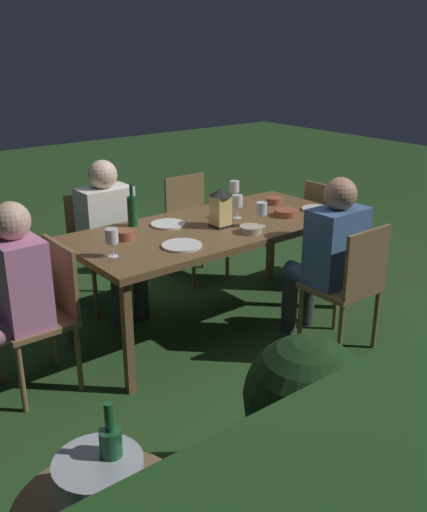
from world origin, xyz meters
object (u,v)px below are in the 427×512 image
Objects in this scene: wine_glass_a at (261,210)px; bowl_olives at (274,200)px; wine_glass_b at (234,187)px; chair_side_left_b at (99,244)px; lantern_centerpiece at (221,205)px; chair_head_far at (45,310)px; bowl_bread at (251,229)px; wine_glass_c at (237,202)px; green_bottle_on_table at (132,210)px; person_in_pink at (8,294)px; wine_glass_d at (112,238)px; plate_a at (317,209)px; ice_bucket at (100,481)px; bowl_salad at (125,235)px; dining_table at (214,232)px; chair_side_right_a at (350,283)px; person_in_blue at (328,252)px; plate_b at (168,224)px; bowl_dip at (286,213)px; chair_head_near at (331,228)px; chair_side_left_a at (193,222)px; plate_c at (182,245)px; person_in_cream at (111,231)px; potted_plant_by_hedge at (305,410)px.

wine_glass_a reaches higher than bowl_olives.
wine_glass_b is 0.32m from bowl_olives.
lantern_centerpiece is at bearing 117.52° from chair_side_left_b.
chair_head_far reaches higher than bowl_bread.
green_bottle_on_table is at bearing -24.66° from wine_glass_c.
person_in_pink is at bearing 18.43° from green_bottle_on_table.
wine_glass_d is (0.40, 0.96, 0.39)m from chair_side_left_b.
ice_bucket reaches higher than plate_a.
bowl_olives is 1.34m from bowl_salad.
wine_glass_d is at bearing 47.83° from green_bottle_on_table.
dining_table is 0.98m from chair_side_right_a.
person_in_blue is at bearing 71.61° from bowl_olives.
person_in_blue is 1.09m from plate_b.
bowl_dip is at bearing 95.16° from wine_glass_b.
chair_side_left_a is (0.79, -0.84, 0.00)m from chair_head_near.
chair_head_far is at bearing 26.47° from chair_side_left_a.
bowl_dip is at bearing -175.62° from plate_c.
chair_side_left_b is at bearing -104.00° from bowl_salad.
person_in_cream is at bearing -55.28° from dining_table.
person_in_cream is (-0.99, -0.65, 0.00)m from person_in_pink.
chair_side_right_a is 1.00× the size of chair_head_near.
dining_table is 0.87m from wine_glass_d.
bowl_dip is (-1.39, 0.03, -0.09)m from wine_glass_d.
person_in_pink reaches higher than bowl_olives.
person_in_pink reaches higher than plate_c.
chair_side_left_a is 2.72m from potted_plant_by_hedge.
person_in_pink is at bearing -18.90° from person_in_blue.
wine_glass_c is (0.21, 0.82, 0.39)m from chair_side_left_a.
person_in_cream reaches higher than ice_bucket.
bowl_olives is at bearing -145.77° from bowl_bread.
lantern_centerpiece is at bearing 137.18° from plate_b.
ice_bucket is (2.24, 2.57, 0.27)m from chair_side_left_a.
wine_glass_a is (-1.47, 0.23, 0.39)m from chair_head_far.
lantern_centerpiece is 1.12× the size of plate_b.
chair_side_left_a is (-1.88, -0.84, -0.15)m from person_in_pink.
chair_head_near is 5.15× the size of wine_glass_a.
bowl_bread is at bearing 130.40° from green_bottle_on_table.
dining_table is at bearing -172.16° from wine_glass_d.
plate_b is at bearing -55.04° from bowl_bread.
chair_side_left_b is 2.46m from potted_plant_by_hedge.
wine_glass_c reaches higher than chair_head_far.
bowl_salad reaches higher than plate_a.
chair_head_near is 1.08× the size of potted_plant_by_hedge.
chair_side_left_b is 3.00× the size of green_bottle_on_table.
wine_glass_d reaches higher than bowl_bread.
plate_a is (-0.39, -0.65, 0.28)m from chair_side_right_a.
person_in_blue is 1.81m from chair_head_far.
bowl_olives is at bearing -68.29° from plate_a.
potted_plant_by_hedge reaches higher than bowl_bread.
chair_side_left_a is 3.67× the size of plate_b.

